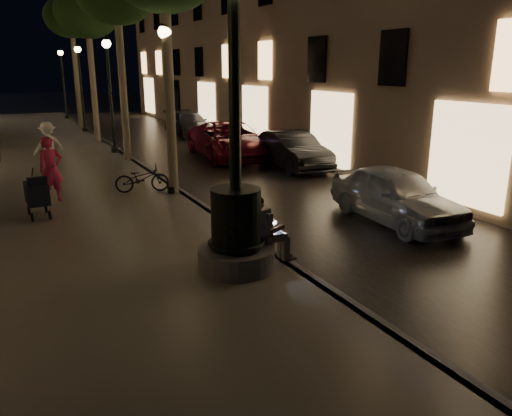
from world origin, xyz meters
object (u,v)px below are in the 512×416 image
tree_third (87,13)px  lamp_curb_d (63,74)px  pedestrian_white (49,145)px  car_second (292,150)px  seated_man_laptop (266,227)px  tree_far (71,18)px  fountain_lamppost (236,215)px  car_third (230,140)px  lamp_curb_a (167,86)px  car_rear (189,124)px  car_front (396,195)px  lamp_curb_b (109,80)px  bicycle (142,178)px  pedestrian_red (51,169)px  stroller (37,194)px  lamp_curb_c (80,76)px

tree_third → lamp_curb_d: size_ratio=1.50×
pedestrian_white → car_second: bearing=144.1°
seated_man_laptop → tree_far: tree_far is taller
fountain_lamppost → car_third: (5.00, 11.43, -0.44)m
tree_third → lamp_curb_a: tree_third is taller
tree_third → car_third: bearing=-56.8°
car_rear → tree_third: bearing=-168.4°
tree_far → lamp_curb_d: tree_far is taller
lamp_curb_a → car_second: lamp_curb_a is taller
fountain_lamppost → lamp_curb_a: (0.70, 6.00, 2.02)m
car_front → car_third: (0.00, 10.08, 0.08)m
lamp_curb_b → bicycle: bearing=-95.6°
car_third → pedestrian_red: 8.96m
tree_far → bicycle: 18.48m
lamp_curb_a → car_second: size_ratio=1.13×
tree_third → stroller: bearing=-105.9°
lamp_curb_b → car_rear: 7.57m
pedestrian_red → lamp_curb_b: bearing=51.2°
lamp_curb_b → car_rear: size_ratio=1.06×
lamp_curb_c → lamp_curb_d: same height
lamp_curb_c → pedestrian_white: (-2.80, -10.48, -2.20)m
seated_man_laptop → car_rear: (5.21, 18.94, -0.24)m
tree_far → car_rear: size_ratio=1.65×
stroller → car_front: bearing=-27.9°
lamp_curb_c → lamp_curb_d: 8.00m
lamp_curb_c → stroller: (-3.67, -16.91, -2.44)m
seated_man_laptop → bicycle: seated_man_laptop is taller
seated_man_laptop → bicycle: bearing=95.8°
car_front → pedestrian_red: pedestrian_red is taller
tree_third → lamp_curb_a: bearing=-90.0°
lamp_curb_d → stroller: 25.29m
stroller → car_front: stroller is taller
stroller → pedestrian_red: size_ratio=0.67×
lamp_curb_d → lamp_curb_a: bearing=-90.0°
tree_third → car_front: (4.30, -16.65, -5.45)m
tree_far → pedestrian_white: size_ratio=4.50×
car_third → pedestrian_white: size_ratio=3.31×
pedestrian_red → pedestrian_white: pedestrian_red is taller
lamp_curb_a → bicycle: size_ratio=3.09×
lamp_curb_c → car_second: (5.50, -13.63, -2.54)m
fountain_lamppost → car_front: (5.00, 1.35, -0.52)m
tree_far → fountain_lamppost: bearing=-91.9°
lamp_curb_a → car_front: lamp_curb_a is taller
tree_far → lamp_curb_a: 18.28m
tree_far → stroller: 20.08m
lamp_curb_a → car_front: bearing=-47.2°
lamp_curb_a → stroller: 4.49m
tree_far → car_rear: bearing=-45.1°
pedestrian_red → bicycle: 2.49m
car_front → bicycle: size_ratio=2.61×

